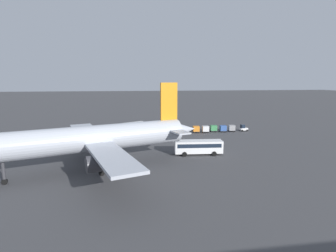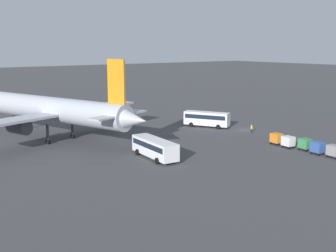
% 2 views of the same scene
% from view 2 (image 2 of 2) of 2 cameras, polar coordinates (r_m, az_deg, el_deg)
% --- Properties ---
extents(ground_plane, '(600.00, 600.00, 0.00)m').
position_cam_2_polar(ground_plane, '(90.96, 10.27, -0.54)').
color(ground_plane, '#424244').
extents(airplane, '(42.89, 37.06, 15.52)m').
position_cam_2_polar(airplane, '(81.54, -15.08, 2.12)').
color(airplane, '#B2B7C1').
rests_on(airplane, ground).
extents(shuttle_bus_near, '(10.06, 7.10, 3.32)m').
position_cam_2_polar(shuttle_bus_near, '(92.97, 5.25, 1.08)').
color(shuttle_bus_near, white).
rests_on(shuttle_bus_near, ground).
extents(shuttle_bus_far, '(10.47, 3.75, 3.08)m').
position_cam_2_polar(shuttle_bus_far, '(66.90, -1.82, -2.84)').
color(shuttle_bus_far, white).
rests_on(shuttle_bus_far, ground).
extents(worker_person, '(0.38, 0.38, 1.74)m').
position_cam_2_polar(worker_person, '(88.01, 11.25, -0.38)').
color(worker_person, '#1E1E2D').
rests_on(worker_person, ground).
extents(cargo_cart_grey, '(2.12, 1.83, 2.06)m').
position_cam_2_polar(cargo_cart_grey, '(72.24, 21.56, -3.11)').
color(cargo_cart_grey, '#38383D').
rests_on(cargo_cart_grey, ground).
extents(cargo_cart_blue, '(2.12, 1.83, 2.06)m').
position_cam_2_polar(cargo_cart_blue, '(73.59, 19.60, -2.74)').
color(cargo_cart_blue, '#38383D').
rests_on(cargo_cart_blue, ground).
extents(cargo_cart_green, '(2.12, 1.83, 2.06)m').
position_cam_2_polar(cargo_cart_green, '(75.65, 18.08, -2.28)').
color(cargo_cart_green, '#38383D').
rests_on(cargo_cart_green, ground).
extents(cargo_cart_white, '(2.12, 1.83, 2.06)m').
position_cam_2_polar(cargo_cart_white, '(76.62, 15.98, -2.00)').
color(cargo_cart_white, '#38383D').
rests_on(cargo_cart_white, ground).
extents(cargo_cart_orange, '(2.12, 1.83, 2.06)m').
position_cam_2_polar(cargo_cart_orange, '(78.61, 14.50, -1.61)').
color(cargo_cart_orange, '#38383D').
rests_on(cargo_cart_orange, ground).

